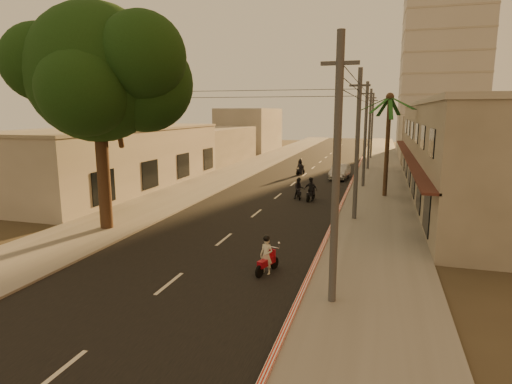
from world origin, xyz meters
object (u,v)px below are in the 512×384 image
palm_tree (390,103)px  scooter_mid_b (311,190)px  parked_car (340,172)px  scooter_red (267,256)px  broadleaf_tree (105,74)px  scooter_mid_a (299,189)px  scooter_far_a (300,168)px

palm_tree → scooter_mid_b: size_ratio=4.50×
scooter_mid_b → parked_car: bearing=92.7°
palm_tree → scooter_red: size_ratio=5.00×
broadleaf_tree → scooter_mid_a: bearing=53.5°
scooter_red → scooter_mid_b: scooter_mid_b is taller
scooter_mid_a → scooter_far_a: size_ratio=0.98×
broadleaf_tree → parked_car: broadleaf_tree is taller
broadleaf_tree → parked_car: size_ratio=2.73×
scooter_far_a → palm_tree: bearing=-31.2°
scooter_mid_a → scooter_mid_b: (0.98, -0.48, 0.05)m
palm_tree → parked_car: 11.25m
scooter_red → scooter_mid_a: (-1.57, 15.36, 0.03)m
broadleaf_tree → scooter_mid_a: (8.36, 11.29, -7.71)m
palm_tree → scooter_far_a: size_ratio=4.84×
palm_tree → parked_car: bearing=117.1°
scooter_mid_a → palm_tree: bearing=5.9°
scooter_red → scooter_mid_b: (-0.59, 14.88, 0.08)m
broadleaf_tree → scooter_far_a: 25.62m
palm_tree → scooter_mid_b: palm_tree is taller
scooter_red → scooter_mid_a: bearing=113.0°
palm_tree → scooter_far_a: palm_tree is taller
scooter_red → parked_car: 26.14m
broadleaf_tree → scooter_red: size_ratio=7.37×
palm_tree → scooter_red: bearing=-104.6°
broadleaf_tree → palm_tree: 20.18m
scooter_far_a → parked_car: size_ratio=0.38×
scooter_red → scooter_far_a: 27.96m
scooter_mid_a → scooter_far_a: (-2.18, 12.35, 0.01)m
scooter_mid_b → parked_car: (1.07, 11.26, -0.09)m
broadleaf_tree → scooter_red: (9.93, -4.07, -7.74)m
broadleaf_tree → palm_tree: broadleaf_tree is taller
scooter_mid_a → scooter_far_a: bearing=83.6°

